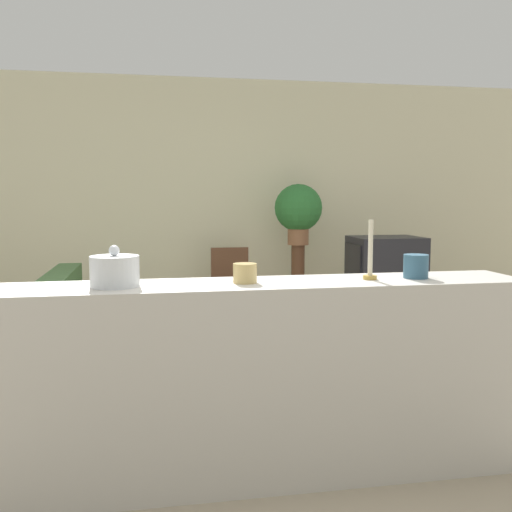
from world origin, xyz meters
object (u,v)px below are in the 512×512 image
(wooden_chair, at_px, (231,285))
(potted_plant, at_px, (298,210))
(decorative_bowl, at_px, (115,271))
(television, at_px, (385,266))
(couch, at_px, (92,341))

(wooden_chair, bearing_deg, potted_plant, 6.85)
(decorative_bowl, bearing_deg, television, 46.84)
(wooden_chair, xyz_separation_m, potted_plant, (0.74, 0.09, 0.78))
(television, bearing_deg, potted_plant, 141.34)
(television, xyz_separation_m, wooden_chair, (-1.48, 0.50, -0.23))
(couch, distance_m, potted_plant, 2.66)
(television, xyz_separation_m, decorative_bowl, (-2.46, -2.62, 0.35))
(couch, height_order, television, television)
(wooden_chair, relative_size, decorative_bowl, 3.77)
(television, height_order, wooden_chair, television)
(wooden_chair, xyz_separation_m, decorative_bowl, (-0.98, -3.12, 0.58))
(couch, xyz_separation_m, television, (2.75, 0.86, 0.41))
(couch, xyz_separation_m, decorative_bowl, (0.29, -1.76, 0.77))
(couch, relative_size, television, 2.90)
(decorative_bowl, bearing_deg, potted_plant, 61.90)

